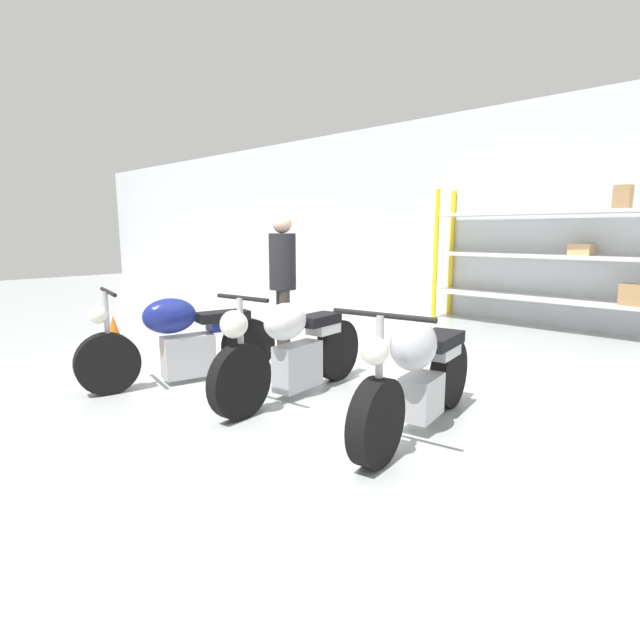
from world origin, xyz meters
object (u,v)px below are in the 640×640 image
object	(u,v)px
motorcycle_blue	(183,340)
motorcycle_white	(292,349)
shelving_rack	(589,257)
traffic_cone	(114,338)
person_browsing	(283,274)
motorcycle_silver	(419,375)

from	to	relation	value
motorcycle_blue	motorcycle_white	xyz separation A→B (m)	(1.17, 0.43, 0.02)
shelving_rack	motorcycle_white	xyz separation A→B (m)	(-1.04, -5.00, -0.70)
motorcycle_blue	traffic_cone	world-z (taller)	motorcycle_blue
motorcycle_white	person_browsing	xyz separation A→B (m)	(-1.18, 0.96, 0.57)
motorcycle_blue	motorcycle_silver	distance (m)	2.51
shelving_rack	motorcycle_silver	bearing A→B (deg)	-87.19
motorcycle_silver	traffic_cone	distance (m)	3.84
motorcycle_blue	person_browsing	size ratio (longest dim) A/B	1.16
shelving_rack	motorcycle_blue	world-z (taller)	shelving_rack
motorcycle_silver	person_browsing	xyz separation A→B (m)	(-2.47, 0.86, 0.57)
person_browsing	traffic_cone	xyz separation A→B (m)	(-1.31, -1.51, -0.75)
motorcycle_silver	traffic_cone	world-z (taller)	motorcycle_silver
motorcycle_white	shelving_rack	bearing A→B (deg)	161.63
shelving_rack	motorcycle_silver	distance (m)	4.96
shelving_rack	person_browsing	xyz separation A→B (m)	(-2.23, -4.04, -0.13)
shelving_rack	motorcycle_blue	bearing A→B (deg)	-112.16
person_browsing	traffic_cone	bearing A→B (deg)	-10.33
person_browsing	motorcycle_blue	bearing A→B (deg)	31.29
motorcycle_silver	person_browsing	bearing A→B (deg)	-118.86
shelving_rack	traffic_cone	xyz separation A→B (m)	(-3.54, -5.55, -0.88)
traffic_cone	person_browsing	bearing A→B (deg)	49.02
traffic_cone	shelving_rack	bearing A→B (deg)	57.49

